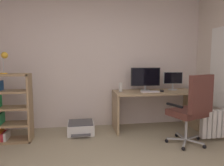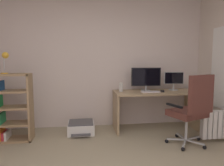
{
  "view_description": "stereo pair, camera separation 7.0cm",
  "coord_description": "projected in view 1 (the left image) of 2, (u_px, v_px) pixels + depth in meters",
  "views": [
    {
      "loc": [
        -0.25,
        -1.88,
        1.37
      ],
      "look_at": [
        0.31,
        1.74,
        0.95
      ],
      "focal_mm": 34.38,
      "sensor_mm": 36.0,
      "label": 1
    },
    {
      "loc": [
        -0.18,
        -1.89,
        1.37
      ],
      "look_at": [
        0.31,
        1.74,
        0.95
      ],
      "focal_mm": 34.38,
      "sensor_mm": 36.0,
      "label": 2
    }
  ],
  "objects": [
    {
      "name": "wall_back",
      "position": [
        91.0,
        61.0,
        4.29
      ],
      "size": [
        4.5,
        0.1,
        2.63
      ],
      "primitive_type": "cube",
      "color": "silver",
      "rests_on": "ground"
    },
    {
      "name": "desk",
      "position": [
        155.0,
        101.0,
        4.16
      ],
      "size": [
        1.58,
        0.64,
        0.74
      ],
      "color": "tan",
      "rests_on": "ground"
    },
    {
      "name": "monitor_main",
      "position": [
        145.0,
        77.0,
        4.19
      ],
      "size": [
        0.58,
        0.18,
        0.45
      ],
      "color": "#B2B5B7",
      "rests_on": "desk"
    },
    {
      "name": "monitor_secondary",
      "position": [
        173.0,
        79.0,
        4.28
      ],
      "size": [
        0.39,
        0.18,
        0.36
      ],
      "color": "#B2B5B7",
      "rests_on": "desk"
    },
    {
      "name": "keyboard",
      "position": [
        150.0,
        92.0,
        4.01
      ],
      "size": [
        0.34,
        0.14,
        0.02
      ],
      "primitive_type": "cube",
      "rotation": [
        0.0,
        0.0,
        -0.03
      ],
      "color": "silver",
      "rests_on": "desk"
    },
    {
      "name": "computer_mouse",
      "position": [
        162.0,
        91.0,
        4.06
      ],
      "size": [
        0.08,
        0.11,
        0.03
      ],
      "primitive_type": "cube",
      "rotation": [
        0.0,
        0.0,
        -0.21
      ],
      "color": "black",
      "rests_on": "desk"
    },
    {
      "name": "desktop_speaker",
      "position": [
        121.0,
        87.0,
        4.08
      ],
      "size": [
        0.07,
        0.07,
        0.17
      ],
      "primitive_type": "cylinder",
      "color": "silver",
      "rests_on": "desk"
    },
    {
      "name": "office_chair",
      "position": [
        192.0,
        107.0,
        3.32
      ],
      "size": [
        0.66,
        0.68,
        1.13
      ],
      "color": "#B7BABC",
      "rests_on": "ground"
    },
    {
      "name": "bookshelf",
      "position": [
        1.0,
        110.0,
        3.49
      ],
      "size": [
        0.78,
        0.33,
        1.12
      ],
      "color": "#9D7D57",
      "rests_on": "ground"
    },
    {
      "name": "desk_lamp",
      "position": [
        4.0,
        58.0,
        3.41
      ],
      "size": [
        0.13,
        0.11,
        0.35
      ],
      "color": "gold",
      "rests_on": "bookshelf"
    },
    {
      "name": "printer",
      "position": [
        81.0,
        128.0,
        3.94
      ],
      "size": [
        0.48,
        0.52,
        0.22
      ],
      "color": "white",
      "rests_on": "ground"
    }
  ]
}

